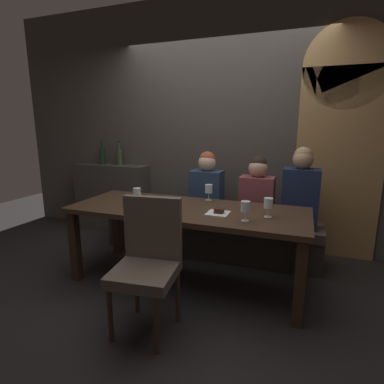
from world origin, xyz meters
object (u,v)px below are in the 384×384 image
diner_bearded (257,192)px  wine_glass_far_right (209,189)px  dining_table (187,217)px  espresso_cup (140,210)px  chair_near_side (148,256)px  wine_bottle_pale_label (120,156)px  dessert_plate (218,212)px  wine_bottle_dark_red (102,156)px  wine_glass_far_left (246,207)px  banquette_bench (209,235)px  wine_glass_center_front (268,204)px  diner_far_end (301,190)px  wine_glass_near_left (137,193)px  diner_redhead (207,186)px

diner_bearded → wine_glass_far_right: (-0.44, -0.34, 0.06)m
dining_table → espresso_cup: bearing=-139.1°
chair_near_side → wine_bottle_pale_label: wine_bottle_pale_label is taller
espresso_cup → dessert_plate: (0.66, 0.20, -0.01)m
espresso_cup → chair_near_side: bearing=-54.6°
wine_bottle_dark_red → wine_glass_far_left: size_ratio=1.99×
chair_near_side → espresso_cup: (-0.31, 0.43, 0.21)m
banquette_bench → wine_glass_far_right: wine_glass_far_right is taller
wine_bottle_pale_label → espresso_cup: 1.75m
chair_near_side → wine_glass_far_right: 1.12m
dining_table → chair_near_side: (-0.03, -0.72, -0.09)m
dining_table → wine_glass_center_front: 0.77m
diner_far_end → wine_glass_center_front: diner_far_end is taller
wine_glass_near_left → dining_table: bearing=6.9°
espresso_cup → dessert_plate: 0.69m
wine_glass_far_right → wine_bottle_pale_label: bearing=154.8°
diner_bearded → dessert_plate: diner_bearded is taller
chair_near_side → diner_redhead: (-0.01, 1.45, 0.25)m
wine_glass_far_right → diner_redhead: bearing=110.3°
dining_table → wine_bottle_pale_label: wine_bottle_pale_label is taller
wine_glass_far_right → wine_glass_center_front: size_ratio=1.00×
dining_table → diner_bearded: size_ratio=3.03×
wine_glass_center_front → espresso_cup: (-1.07, -0.25, -0.09)m
wine_glass_far_right → diner_far_end: bearing=21.3°
banquette_bench → wine_glass_far_left: size_ratio=15.24×
wine_bottle_dark_red → diner_redhead: bearing=-11.0°
chair_near_side → espresso_cup: size_ratio=8.17×
espresso_cup → dessert_plate: espresso_cup is taller
diner_redhead → wine_glass_center_front: 1.09m
wine_glass_center_front → dessert_plate: bearing=-172.3°
wine_bottle_dark_red → espresso_cup: (1.36, -1.34, -0.30)m
diner_redhead → espresso_cup: 1.06m
banquette_bench → espresso_cup: bearing=-108.6°
banquette_bench → dessert_plate: (0.33, -0.79, 0.53)m
dining_table → wine_glass_far_right: bearing=73.2°
dining_table → chair_near_side: size_ratio=2.24×
wine_bottle_dark_red → dessert_plate: bearing=-29.4°
dining_table → wine_bottle_pale_label: (-1.41, 1.06, 0.42)m
dessert_plate → wine_bottle_dark_red: bearing=150.6°
wine_bottle_dark_red → wine_glass_far_right: 1.94m
wine_bottle_dark_red → wine_glass_center_front: wine_bottle_dark_red is taller
diner_redhead → diner_bearded: bearing=-4.0°
banquette_bench → wine_glass_near_left: wine_glass_near_left is taller
diner_redhead → espresso_cup: size_ratio=6.29×
wine_bottle_pale_label → wine_glass_far_left: bearing=-32.5°
diner_redhead → espresso_cup: (-0.30, -1.01, -0.04)m
dining_table → diner_bearded: diner_bearded is taller
diner_far_end → dessert_plate: size_ratio=4.39×
chair_near_side → wine_bottle_dark_red: wine_bottle_dark_red is taller
chair_near_side → wine_glass_far_left: bearing=40.0°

